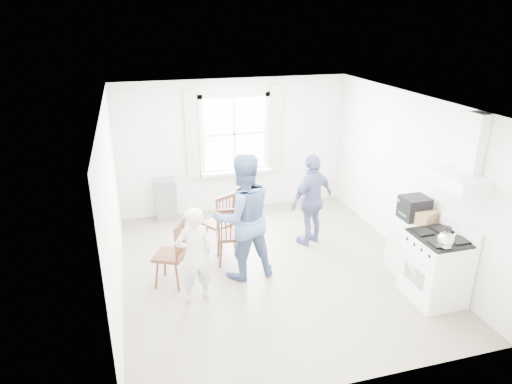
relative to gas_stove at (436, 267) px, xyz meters
name	(u,v)px	position (x,y,z in m)	size (l,w,h in m)	color
room_shell	(273,191)	(-1.91, 1.35, 0.82)	(4.62, 5.12, 2.64)	gray
window_assembly	(235,139)	(-1.91, 3.80, 0.98)	(1.88, 0.24, 1.70)	white
range_hood	(463,168)	(0.16, 0.00, 1.42)	(0.45, 0.76, 0.94)	white
shelf_unit	(166,199)	(-3.31, 3.68, -0.08)	(0.40, 0.30, 0.80)	gray
gas_stove	(436,267)	(0.00, 0.00, 0.00)	(0.68, 0.76, 1.12)	white
kettle	(446,240)	(-0.14, -0.26, 0.56)	(0.21, 0.21, 0.30)	silver
low_cabinet	(410,245)	(0.07, 0.70, -0.03)	(0.50, 0.55, 0.90)	white
stereo_stack	(414,208)	(0.05, 0.70, 0.58)	(0.38, 0.34, 0.34)	black
cardboard_box	(426,218)	(0.12, 0.50, 0.51)	(0.28, 0.20, 0.18)	#9A744A
windsor_chair_a	(223,216)	(-2.51, 2.13, 0.14)	(0.58, 0.58, 1.03)	#462316
windsor_chair_b	(230,230)	(-2.50, 1.65, 0.12)	(0.46, 0.45, 1.00)	#462316
windsor_chair_c	(176,246)	(-3.36, 1.31, 0.13)	(0.56, 0.56, 1.01)	#462316
person_left	(194,255)	(-3.17, 0.85, 0.21)	(0.51, 0.51, 1.39)	silver
person_mid	(243,217)	(-2.38, 1.30, 0.47)	(0.93, 0.93, 1.91)	#4F6693
person_right	(312,200)	(-1.01, 2.01, 0.31)	(0.93, 0.93, 1.59)	navy
potted_plant	(252,161)	(-1.60, 3.71, 0.52)	(0.17, 0.17, 0.31)	#327032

